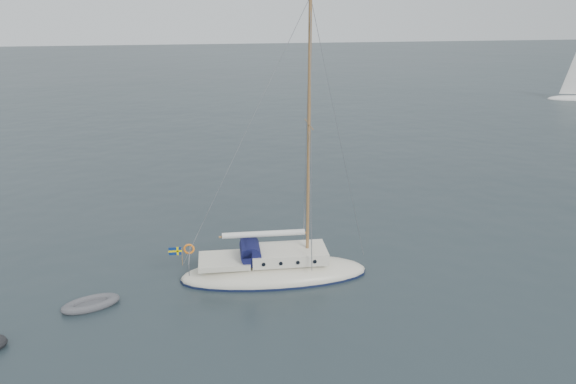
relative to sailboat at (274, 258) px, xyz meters
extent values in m
plane|color=black|center=(1.64, -0.95, -1.03)|extent=(300.00, 300.00, 0.00)
ellipsoid|color=beige|center=(0.00, 0.00, -0.88)|extent=(9.12, 2.84, 1.52)
cube|color=#F1E5CF|center=(0.71, 0.00, 0.16)|extent=(3.65, 1.92, 0.56)
cube|color=beige|center=(-2.43, 0.00, 0.00)|extent=(2.43, 1.92, 0.25)
cylinder|color=#11133D|center=(-1.17, 0.00, 0.44)|extent=(0.97, 1.67, 0.97)
cube|color=#11133D|center=(-1.37, 0.00, 0.64)|extent=(0.46, 1.67, 0.41)
cylinder|color=olive|center=(1.62, 0.00, 5.95)|extent=(0.15, 0.15, 12.15)
cylinder|color=olive|center=(1.62, 0.00, 6.56)|extent=(0.05, 2.23, 0.05)
cylinder|color=olive|center=(-0.51, 0.00, 1.24)|extent=(4.25, 0.10, 0.10)
cylinder|color=silver|center=(-0.51, 0.00, 1.30)|extent=(3.96, 0.28, 0.28)
cylinder|color=gray|center=(-4.05, 0.00, 0.43)|extent=(0.04, 2.23, 0.04)
torus|color=orange|center=(-4.11, 0.61, 0.43)|extent=(0.55, 0.10, 0.55)
cylinder|color=olive|center=(-4.41, 0.00, 0.33)|extent=(0.03, 0.03, 0.91)
cube|color=navy|center=(-4.71, 0.00, 0.64)|extent=(0.61, 0.02, 0.38)
cube|color=#EDD700|center=(-4.71, 0.00, 0.64)|extent=(0.63, 0.03, 0.09)
cube|color=#EDD700|center=(-4.60, 0.00, 0.64)|extent=(0.09, 0.03, 0.41)
cylinder|color=black|center=(-0.61, 0.97, 0.16)|extent=(0.18, 0.06, 0.18)
cylinder|color=black|center=(-0.61, -0.97, 0.16)|extent=(0.18, 0.06, 0.18)
cylinder|color=black|center=(0.20, 0.97, 0.16)|extent=(0.18, 0.06, 0.18)
cylinder|color=black|center=(0.20, -0.97, 0.16)|extent=(0.18, 0.06, 0.18)
cylinder|color=black|center=(1.01, 0.97, 0.16)|extent=(0.18, 0.06, 0.18)
cylinder|color=black|center=(1.01, -0.97, 0.16)|extent=(0.18, 0.06, 0.18)
cylinder|color=black|center=(1.82, 0.97, 0.16)|extent=(0.18, 0.06, 0.18)
cylinder|color=black|center=(1.82, -0.97, 0.16)|extent=(0.18, 0.06, 0.18)
cube|color=#505155|center=(-8.45, -1.53, -0.93)|extent=(1.55, 0.64, 0.09)
ellipsoid|color=silver|center=(46.51, 44.00, -0.98)|extent=(6.28, 2.09, 1.05)
cylinder|color=gray|center=(46.51, 44.00, 3.15)|extent=(0.10, 0.10, 7.32)
cone|color=silver|center=(46.46, 44.00, 3.15)|extent=(3.35, 3.35, 6.80)
camera|label=1|loc=(-3.28, -24.49, 11.96)|focal=35.00mm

